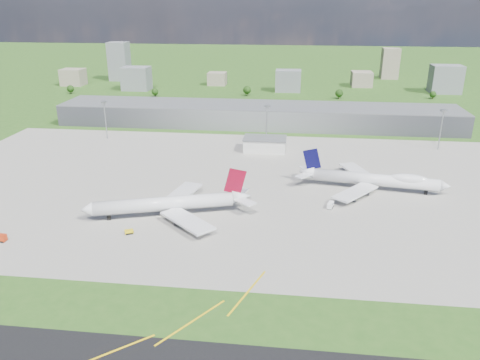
# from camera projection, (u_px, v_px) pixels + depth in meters

# --- Properties ---
(ground) EXTENTS (1400.00, 1400.00, 0.00)m
(ground) POSITION_uv_depth(u_px,v_px,m) (256.00, 130.00, 344.67)
(ground) COLOR #2B561B
(ground) RESTS_ON ground
(apron) EXTENTS (360.00, 190.00, 0.08)m
(apron) POSITION_uv_depth(u_px,v_px,m) (257.00, 185.00, 241.63)
(apron) COLOR #9B978D
(apron) RESTS_ON ground
(terminal) EXTENTS (300.00, 42.00, 15.00)m
(terminal) POSITION_uv_depth(u_px,v_px,m) (258.00, 115.00, 355.88)
(terminal) COLOR slate
(terminal) RESTS_ON ground
(ops_building) EXTENTS (26.00, 16.00, 8.00)m
(ops_building) POSITION_uv_depth(u_px,v_px,m) (265.00, 145.00, 295.81)
(ops_building) COLOR silver
(ops_building) RESTS_ON ground
(mast_west) EXTENTS (3.50, 2.00, 25.90)m
(mast_west) POSITION_uv_depth(u_px,v_px,m) (105.00, 113.00, 316.81)
(mast_west) COLOR gray
(mast_west) RESTS_ON ground
(mast_center) EXTENTS (3.50, 2.00, 25.90)m
(mast_center) POSITION_uv_depth(u_px,v_px,m) (267.00, 118.00, 304.78)
(mast_center) COLOR gray
(mast_center) RESTS_ON ground
(mast_east) EXTENTS (3.50, 2.00, 25.90)m
(mast_east) POSITION_uv_depth(u_px,v_px,m) (442.00, 123.00, 292.75)
(mast_east) COLOR gray
(mast_east) RESTS_ON ground
(airliner_red_twin) EXTENTS (72.59, 55.31, 20.40)m
(airliner_red_twin) POSITION_uv_depth(u_px,v_px,m) (171.00, 204.00, 206.14)
(airliner_red_twin) COLOR white
(airliner_red_twin) RESTS_ON ground
(airliner_blue_quad) EXTENTS (73.77, 57.34, 19.30)m
(airliner_blue_quad) POSITION_uv_depth(u_px,v_px,m) (375.00, 180.00, 234.15)
(airliner_blue_quad) COLOR white
(airliner_blue_quad) RESTS_ON ground
(tug_yellow) EXTENTS (3.95, 3.32, 1.72)m
(tug_yellow) POSITION_uv_depth(u_px,v_px,m) (129.00, 232.00, 190.96)
(tug_yellow) COLOR yellow
(tug_yellow) RESTS_ON ground
(van_white_near) EXTENTS (3.59, 5.53, 2.60)m
(van_white_near) POSITION_uv_depth(u_px,v_px,m) (330.00, 205.00, 214.75)
(van_white_near) COLOR white
(van_white_near) RESTS_ON ground
(van_white_far) EXTENTS (4.72, 2.48, 2.39)m
(van_white_far) POSITION_uv_depth(u_px,v_px,m) (384.00, 182.00, 242.25)
(van_white_far) COLOR silver
(van_white_far) RESTS_ON ground
(bldg_far_w) EXTENTS (24.00, 20.00, 18.00)m
(bldg_far_w) POSITION_uv_depth(u_px,v_px,m) (73.00, 77.00, 523.04)
(bldg_far_w) COLOR gray
(bldg_far_w) RESTS_ON ground
(bldg_w) EXTENTS (28.00, 22.00, 24.00)m
(bldg_w) POSITION_uv_depth(u_px,v_px,m) (136.00, 78.00, 494.67)
(bldg_w) COLOR slate
(bldg_w) RESTS_ON ground
(bldg_cw) EXTENTS (20.00, 18.00, 14.00)m
(bldg_cw) POSITION_uv_depth(u_px,v_px,m) (217.00, 79.00, 524.79)
(bldg_cw) COLOR gray
(bldg_cw) RESTS_ON ground
(bldg_c) EXTENTS (26.00, 20.00, 22.00)m
(bldg_c) POSITION_uv_depth(u_px,v_px,m) (288.00, 81.00, 486.80)
(bldg_c) COLOR slate
(bldg_c) RESTS_ON ground
(bldg_ce) EXTENTS (22.00, 24.00, 16.00)m
(bldg_ce) POSITION_uv_depth(u_px,v_px,m) (361.00, 79.00, 516.20)
(bldg_ce) COLOR gray
(bldg_ce) RESTS_ON ground
(bldg_e) EXTENTS (30.00, 22.00, 28.00)m
(bldg_e) POSITION_uv_depth(u_px,v_px,m) (446.00, 79.00, 477.49)
(bldg_e) COLOR slate
(bldg_e) RESTS_ON ground
(bldg_tall_w) EXTENTS (22.00, 20.00, 44.00)m
(bldg_tall_w) POSITION_uv_depth(u_px,v_px,m) (119.00, 61.00, 551.05)
(bldg_tall_w) COLOR slate
(bldg_tall_w) RESTS_ON ground
(bldg_tall_e) EXTENTS (20.00, 18.00, 36.00)m
(bldg_tall_e) POSITION_uv_depth(u_px,v_px,m) (390.00, 64.00, 563.83)
(bldg_tall_e) COLOR gray
(bldg_tall_e) RESTS_ON ground
(tree_far_w) EXTENTS (7.20, 7.20, 8.80)m
(tree_far_w) POSITION_uv_depth(u_px,v_px,m) (70.00, 89.00, 475.89)
(tree_far_w) COLOR #382314
(tree_far_w) RESTS_ON ground
(tree_w) EXTENTS (6.75, 6.75, 8.25)m
(tree_w) POSITION_uv_depth(u_px,v_px,m) (155.00, 92.00, 461.53)
(tree_w) COLOR #382314
(tree_w) RESTS_ON ground
(tree_c) EXTENTS (8.10, 8.10, 9.90)m
(tree_c) POSITION_uv_depth(u_px,v_px,m) (247.00, 90.00, 465.23)
(tree_c) COLOR #382314
(tree_c) RESTS_ON ground
(tree_e) EXTENTS (7.65, 7.65, 9.35)m
(tree_e) POSITION_uv_depth(u_px,v_px,m) (339.00, 93.00, 450.87)
(tree_e) COLOR #382314
(tree_e) RESTS_ON ground
(tree_far_e) EXTENTS (6.30, 6.30, 7.70)m
(tree_far_e) POSITION_uv_depth(u_px,v_px,m) (433.00, 94.00, 450.64)
(tree_far_e) COLOR #382314
(tree_far_e) RESTS_ON ground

